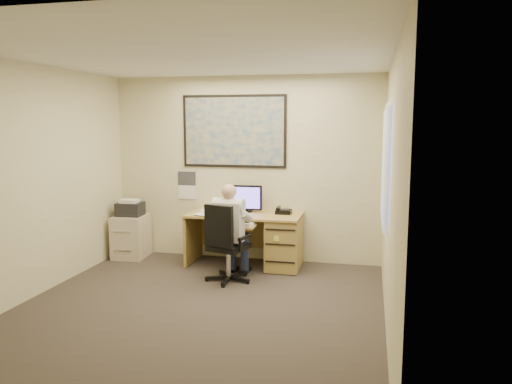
% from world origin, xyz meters
% --- Properties ---
extents(room_shell, '(4.00, 4.50, 2.70)m').
position_xyz_m(room_shell, '(0.00, 0.00, 1.35)').
color(room_shell, '#352E29').
rests_on(room_shell, ground).
extents(desk, '(1.60, 0.97, 1.13)m').
position_xyz_m(desk, '(0.42, 1.90, 0.44)').
color(desk, tan).
rests_on(desk, ground).
extents(world_map, '(1.56, 0.03, 1.06)m').
position_xyz_m(world_map, '(-0.16, 2.23, 1.90)').
color(world_map, '#1E4C93').
rests_on(world_map, room_shell).
extents(wall_calendar, '(0.28, 0.01, 0.42)m').
position_xyz_m(wall_calendar, '(-0.91, 2.24, 1.08)').
color(wall_calendar, white).
rests_on(wall_calendar, room_shell).
extents(window_blinds, '(0.06, 1.40, 1.30)m').
position_xyz_m(window_blinds, '(1.97, 0.80, 1.55)').
color(window_blinds, silver).
rests_on(window_blinds, room_shell).
extents(filing_cabinet, '(0.50, 0.58, 0.89)m').
position_xyz_m(filing_cabinet, '(-1.70, 1.92, 0.38)').
color(filing_cabinet, beige).
rests_on(filing_cabinet, ground).
extents(office_chair, '(0.75, 0.75, 1.02)m').
position_xyz_m(office_chair, '(0.07, 1.10, 0.30)').
color(office_chair, black).
rests_on(office_chair, ground).
extents(person, '(0.58, 0.78, 1.26)m').
position_xyz_m(person, '(0.06, 1.18, 0.63)').
color(person, silver).
rests_on(person, office_chair).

